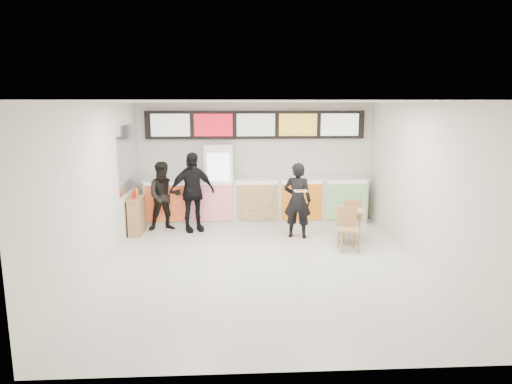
{
  "coord_description": "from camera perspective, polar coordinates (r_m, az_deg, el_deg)",
  "views": [
    {
      "loc": [
        -0.62,
        -8.12,
        2.96
      ],
      "look_at": [
        -0.11,
        1.2,
        1.16
      ],
      "focal_mm": 32.0,
      "sensor_mm": 36.0,
      "label": 1
    }
  ],
  "objects": [
    {
      "name": "wall_right",
      "position": [
        9.0,
        20.63,
        0.89
      ],
      "size": [
        0.0,
        7.0,
        7.0
      ],
      "primitive_type": "plane",
      "rotation": [
        1.57,
        0.0,
        -1.57
      ],
      "color": "silver",
      "rests_on": "floor"
    },
    {
      "name": "ceiling",
      "position": [
        8.14,
        1.27,
        11.21
      ],
      "size": [
        7.0,
        7.0,
        0.0
      ],
      "primitive_type": "plane",
      "rotation": [
        3.14,
        0.0,
        0.0
      ],
      "color": "white",
      "rests_on": "wall_back"
    },
    {
      "name": "mirror_panel",
      "position": [
        10.9,
        -15.69,
        4.15
      ],
      "size": [
        0.01,
        2.0,
        1.5
      ],
      "primitive_type": "cube",
      "color": "#B2B7BF",
      "rests_on": "wall_left"
    },
    {
      "name": "pizza_slice",
      "position": [
        9.71,
        5.62,
        0.18
      ],
      "size": [
        0.36,
        0.36,
        0.02
      ],
      "color": "beige",
      "rests_on": "customer_main"
    },
    {
      "name": "cafe_table",
      "position": [
        10.0,
        11.61,
        -3.43
      ],
      "size": [
        0.82,
        1.57,
        0.89
      ],
      "rotation": [
        0.0,
        0.0,
        -0.28
      ],
      "color": "#A4824B",
      "rests_on": "floor"
    },
    {
      "name": "drinks_fridge",
      "position": [
        11.4,
        -4.65,
        1.0
      ],
      "size": [
        0.7,
        0.67,
        2.0
      ],
      "color": "white",
      "rests_on": "floor"
    },
    {
      "name": "customer_main",
      "position": [
        10.21,
        5.21,
        -1.04
      ],
      "size": [
        0.72,
        0.58,
        1.7
      ],
      "primitive_type": "imported",
      "rotation": [
        0.0,
        0.0,
        2.83
      ],
      "color": "black",
      "rests_on": "floor"
    },
    {
      "name": "wall_back",
      "position": [
        11.72,
        -0.06,
        3.77
      ],
      "size": [
        6.0,
        0.0,
        6.0
      ],
      "primitive_type": "plane",
      "rotation": [
        1.57,
        0.0,
        0.0
      ],
      "color": "silver",
      "rests_on": "floor"
    },
    {
      "name": "condiment_ledge",
      "position": [
        10.89,
        -14.7,
        -2.82
      ],
      "size": [
        0.31,
        0.77,
        1.02
      ],
      "color": "#A4824B",
      "rests_on": "floor"
    },
    {
      "name": "customer_left",
      "position": [
        10.99,
        -11.4,
        -0.51
      ],
      "size": [
        0.92,
        0.78,
        1.64
      ],
      "primitive_type": "imported",
      "rotation": [
        0.0,
        0.0,
        0.22
      ],
      "color": "black",
      "rests_on": "floor"
    },
    {
      "name": "service_counter",
      "position": [
        11.48,
        0.05,
        -1.08
      ],
      "size": [
        5.56,
        0.77,
        1.14
      ],
      "color": "silver",
      "rests_on": "floor"
    },
    {
      "name": "floor",
      "position": [
        8.66,
        1.18,
        -9.06
      ],
      "size": [
        7.0,
        7.0,
        0.0
      ],
      "primitive_type": "plane",
      "color": "beige",
      "rests_on": "ground"
    },
    {
      "name": "wall_left",
      "position": [
        8.58,
        -19.17,
        0.53
      ],
      "size": [
        0.0,
        7.0,
        7.0
      ],
      "primitive_type": "plane",
      "rotation": [
        1.57,
        0.0,
        1.57
      ],
      "color": "silver",
      "rests_on": "floor"
    },
    {
      "name": "customer_mid",
      "position": [
        10.77,
        -8.01,
        -0.01
      ],
      "size": [
        1.19,
        0.85,
        1.87
      ],
      "primitive_type": "imported",
      "rotation": [
        0.0,
        0.0,
        0.4
      ],
      "color": "black",
      "rests_on": "floor"
    },
    {
      "name": "menu_board",
      "position": [
        11.56,
        -0.04,
        8.4
      ],
      "size": [
        5.5,
        0.14,
        0.7
      ],
      "color": "black",
      "rests_on": "wall_back"
    }
  ]
}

